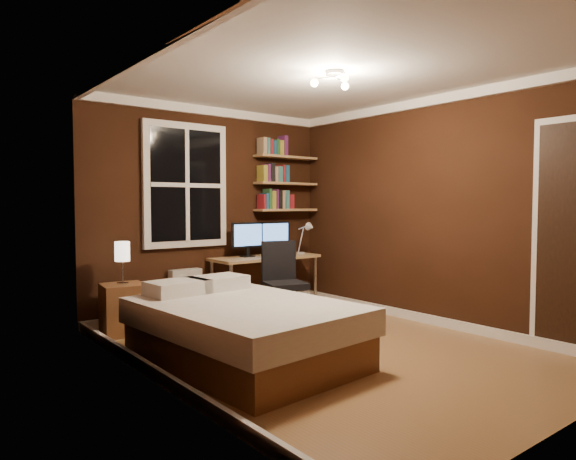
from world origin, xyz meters
TOP-DOWN VIEW (x-y plane):
  - floor at (0.00, 0.00)m, footprint 4.20×4.20m
  - wall_back at (0.00, 2.10)m, footprint 3.20×0.04m
  - wall_left at (-1.60, 0.00)m, footprint 0.04×4.20m
  - wall_right at (1.60, 0.00)m, footprint 0.04×4.20m
  - ceiling at (0.00, 0.00)m, footprint 3.20×4.20m
  - window at (-0.35, 2.06)m, footprint 1.06×0.06m
  - ceiling_fixture at (0.00, -0.10)m, footprint 0.44×0.44m
  - bookshelf_lower at (1.08, 1.98)m, footprint 0.92×0.22m
  - books_row_lower at (1.08, 1.98)m, footprint 0.54×0.16m
  - bookshelf_middle at (1.08, 1.98)m, footprint 0.92×0.22m
  - books_row_middle at (1.08, 1.98)m, footprint 0.42×0.16m
  - bookshelf_upper at (1.08, 1.98)m, footprint 0.92×0.22m
  - books_row_upper at (1.08, 1.98)m, footprint 0.42×0.16m
  - bed at (-0.81, 0.15)m, footprint 1.50×1.98m
  - nightstand at (-1.26, 1.70)m, footprint 0.46×0.46m
  - bedside_lamp at (-1.26, 1.70)m, footprint 0.15×0.15m
  - radiator at (-0.41, 1.99)m, footprint 0.38×0.13m
  - desk at (0.62, 1.82)m, footprint 1.41×0.53m
  - monitor_left at (0.40, 1.89)m, footprint 0.46×0.12m
  - monitor_right at (0.82, 1.89)m, footprint 0.46×0.12m
  - desk_lamp at (1.17, 1.70)m, footprint 0.14×0.32m
  - office_chair at (0.24, 0.95)m, footprint 0.51×0.51m

SIDE VIEW (x-z plane):
  - floor at x=0.00m, z-range 0.00..0.00m
  - nightstand at x=-1.26m, z-range 0.00..0.51m
  - bed at x=-0.81m, z-range -0.05..0.59m
  - radiator at x=-0.41m, z-range 0.00..0.57m
  - office_chair at x=0.24m, z-range -0.12..0.80m
  - desk at x=0.62m, z-range 0.27..0.94m
  - bedside_lamp at x=-1.26m, z-range 0.51..0.95m
  - monitor_left at x=0.40m, z-range 0.67..1.10m
  - monitor_right at x=0.82m, z-range 0.67..1.10m
  - desk_lamp at x=1.17m, z-range 0.67..1.11m
  - wall_back at x=0.00m, z-range 0.00..2.50m
  - wall_left at x=-1.60m, z-range 0.00..2.50m
  - wall_right at x=1.60m, z-range 0.00..2.50m
  - bookshelf_lower at x=1.08m, z-range 1.24..1.26m
  - books_row_lower at x=1.08m, z-range 1.26..1.49m
  - window at x=-0.35m, z-range 0.82..2.28m
  - bookshelf_middle at x=1.08m, z-range 1.59..1.61m
  - books_row_middle at x=1.08m, z-range 1.61..1.84m
  - bookshelf_upper at x=1.08m, z-range 1.94..1.96m
  - books_row_upper at x=1.08m, z-range 1.96..2.20m
  - ceiling_fixture at x=0.00m, z-range 2.31..2.49m
  - ceiling at x=0.00m, z-range 2.49..2.51m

